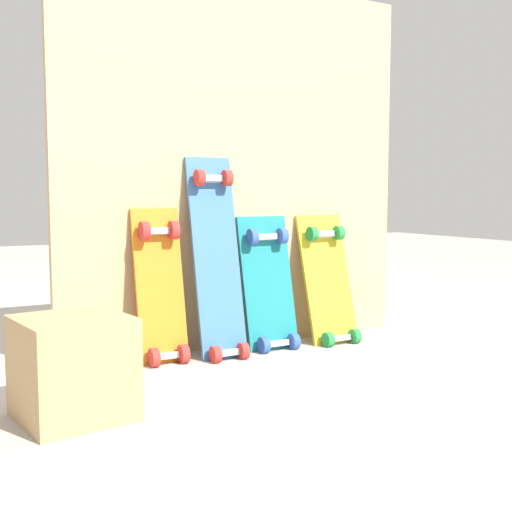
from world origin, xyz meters
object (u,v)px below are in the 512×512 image
skateboard_teal (269,290)px  skateboard_yellow (329,286)px  skateboard_blue (218,265)px  skateboard_orange (161,293)px  wooden_crate (73,368)px

skateboard_teal → skateboard_yellow: (0.28, -0.02, -0.00)m
skateboard_blue → skateboard_teal: 0.27m
skateboard_orange → skateboard_blue: skateboard_blue is taller
skateboard_yellow → wooden_crate: size_ratio=2.11×
skateboard_yellow → skateboard_blue: bearing=179.8°
skateboard_orange → skateboard_teal: size_ratio=1.06×
skateboard_teal → wooden_crate: 1.01m
skateboard_yellow → wooden_crate: skateboard_yellow is taller
skateboard_teal → wooden_crate: bearing=-152.5°
skateboard_blue → skateboard_yellow: skateboard_blue is taller
skateboard_orange → skateboard_yellow: (0.74, -0.02, -0.02)m
skateboard_teal → skateboard_blue: bearing=-175.8°
skateboard_yellow → wooden_crate: 1.26m
skateboard_orange → wooden_crate: size_ratio=2.21×
wooden_crate → skateboard_teal: bearing=27.5°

